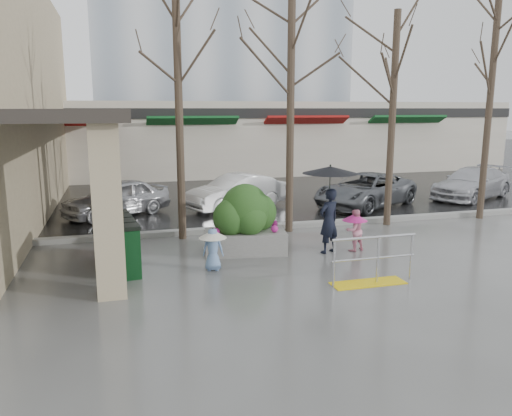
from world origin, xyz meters
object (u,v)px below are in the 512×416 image
tree_west (177,53)px  child_pink (355,227)px  child_blue (213,244)px  car_b (236,192)px  news_boxes (124,242)px  woman (329,197)px  planter (245,220)px  tree_mideast (395,67)px  car_a (116,198)px  car_d (472,183)px  tree_east (494,52)px  handrail (371,266)px  car_c (365,190)px  tree_midwest (291,51)px

tree_west → child_pink: size_ratio=6.25×
child_blue → car_b: bearing=-91.7°
child_blue → news_boxes: size_ratio=0.46×
child_pink → tree_west: bearing=-43.0°
child_blue → tree_west: bearing=-68.5°
woman → planter: woman is taller
tree_mideast → car_a: 9.99m
woman → car_d: woman is taller
tree_mideast → tree_east: bearing=-0.0°
handrail → child_pink: bearing=71.8°
car_a → car_c: bearing=55.2°
car_a → car_d: bearing=58.9°
news_boxes → car_b: size_ratio=0.56×
child_pink → tree_east: bearing=-169.8°
car_a → woman: bearing=10.8°
child_blue → car_c: (6.91, 5.91, 0.02)m
woman → child_pink: 1.09m
tree_midwest → car_d: size_ratio=1.61×
handrail → tree_west: tree_west is taller
planter → news_boxes: size_ratio=1.01×
tree_west → tree_east: (10.00, 0.00, 0.30)m
woman → child_blue: bearing=-10.5°
handrail → car_a: size_ratio=0.51×
handrail → tree_east: tree_east is taller
tree_west → tree_mideast: 6.50m
tree_west → tree_midwest: 3.20m
handrail → tree_mideast: bearing=56.8°
tree_midwest → child_blue: (-2.89, -3.05, -4.62)m
handrail → tree_west: bearing=125.0°
woman → planter: size_ratio=1.05×
tree_midwest → car_c: 6.74m
car_a → planter: bearing=0.2°
news_boxes → car_d: 15.00m
tree_mideast → child_blue: tree_mideast is taller
car_a → child_pink: bearing=14.4°
tree_midwest → car_a: size_ratio=1.89×
car_b → handrail: bearing=-17.3°
woman → planter: (-2.03, 0.59, -0.59)m
handrail → planter: planter is taller
car_a → car_b: (4.24, 0.13, 0.00)m
child_blue → planter: size_ratio=0.46×
car_c → car_a: bearing=-124.5°
tree_midwest → planter: bearing=-134.7°
handrail → car_c: car_c is taller
tree_mideast → planter: (-5.12, -1.84, -4.01)m
child_blue → news_boxes: (-1.94, 0.79, -0.02)m
tree_east → woman: bearing=-159.7°
child_pink → car_b: bearing=-87.4°
tree_midwest → tree_east: size_ratio=0.97×
car_b → woman: bearing=-14.6°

